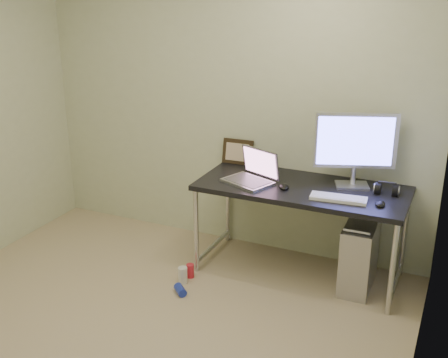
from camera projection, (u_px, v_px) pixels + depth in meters
floor at (122, 346)px, 3.66m from camera, size 3.50×3.50×0.00m
wall_back at (230, 104)px, 4.73m from camera, size 3.50×0.02×2.50m
wall_right at (427, 214)px, 2.55m from camera, size 0.02×3.50×2.50m
desk at (302, 196)px, 4.33m from camera, size 1.60×0.70×0.75m
tower_computer at (359, 254)px, 4.28m from camera, size 0.23×0.51×0.57m
cable_a at (362, 222)px, 4.52m from camera, size 0.01×0.16×0.69m
cable_b at (373, 228)px, 4.47m from camera, size 0.02×0.11×0.71m
can_red at (190, 271)px, 4.47m from camera, size 0.08×0.08×0.11m
can_white at (183, 275)px, 4.39m from camera, size 0.08×0.08×0.13m
can_blue at (180, 290)px, 4.24m from camera, size 0.13×0.13×0.07m
laptop at (253, 174)px, 4.39m from camera, size 0.45×0.41×0.25m
monitor at (356, 144)px, 4.19m from camera, size 0.59×0.26×0.57m
keyboard at (338, 198)px, 4.04m from camera, size 0.41×0.17×0.02m
mouse_right at (380, 203)px, 3.94m from camera, size 0.08×0.12×0.04m
mouse_left at (284, 186)px, 4.26m from camera, size 0.11×0.14×0.04m
headphones at (387, 190)px, 4.15m from camera, size 0.17×0.11×0.12m
picture_frame at (238, 152)px, 4.78m from camera, size 0.27×0.09×0.22m
webcam at (264, 157)px, 4.67m from camera, size 0.05×0.04×0.13m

